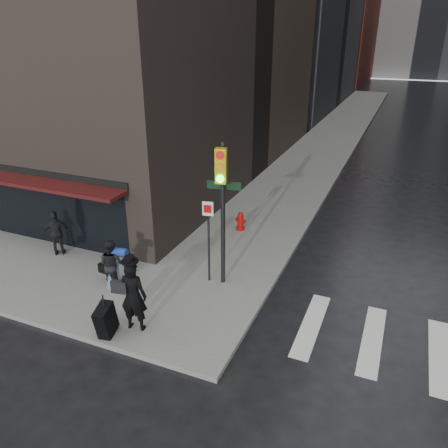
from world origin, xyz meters
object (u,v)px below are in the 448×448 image
Objects in this scene: man_greycoat at (57,233)px; fire_hydrant at (240,222)px; man_overcoat at (127,300)px; traffic_light at (221,197)px; man_jeans at (112,264)px.

man_greycoat is 6.75m from fire_hydrant.
man_overcoat is 3.82m from traffic_light.
traffic_light is (1.30, 3.03, 1.94)m from man_overcoat.
man_overcoat is 5.36m from man_greycoat.
man_jeans is 3.88m from traffic_light.
traffic_light reaches higher than man_greycoat.
man_overcoat reaches higher than man_jeans.
traffic_light is 5.99× the size of fire_hydrant.
man_overcoat reaches higher than fire_hydrant.
man_greycoat is at bearing -39.30° from man_overcoat.
man_jeans is at bearing 126.14° from man_greycoat.
man_greycoat is 2.18× the size of fire_hydrant.
traffic_light is at bearing -149.42° from man_jeans.
fire_hydrant is at bearing -174.32° from man_greycoat.
man_overcoat is 0.49× the size of traffic_light.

